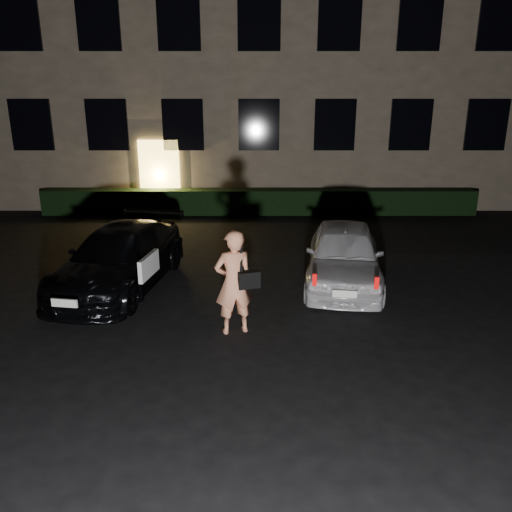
{
  "coord_description": "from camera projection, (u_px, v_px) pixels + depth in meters",
  "views": [
    {
      "loc": [
        -0.09,
        -6.68,
        3.87
      ],
      "look_at": [
        -0.1,
        2.0,
        1.13
      ],
      "focal_mm": 35.0,
      "sensor_mm": 36.0,
      "label": 1
    }
  ],
  "objects": [
    {
      "name": "ground",
      "position": [
        262.0,
        367.0,
        7.53
      ],
      "size": [
        80.0,
        80.0,
        0.0
      ],
      "primitive_type": "plane",
      "color": "black",
      "rests_on": "ground"
    },
    {
      "name": "building",
      "position": [
        259.0,
        43.0,
        20.01
      ],
      "size": [
        20.0,
        8.11,
        12.0
      ],
      "color": "brown",
      "rests_on": "ground"
    },
    {
      "name": "hedge",
      "position": [
        259.0,
        202.0,
        17.42
      ],
      "size": [
        15.0,
        0.7,
        0.85
      ],
      "primitive_type": "cube",
      "color": "black",
      "rests_on": "ground"
    },
    {
      "name": "sedan",
      "position": [
        120.0,
        258.0,
        10.58
      ],
      "size": [
        2.47,
        4.62,
        1.27
      ],
      "rotation": [
        0.0,
        0.0,
        -0.16
      ],
      "color": "black",
      "rests_on": "ground"
    },
    {
      "name": "hatch",
      "position": [
        344.0,
        254.0,
        10.75
      ],
      "size": [
        2.14,
        4.08,
        1.33
      ],
      "rotation": [
        0.0,
        0.0,
        -0.15
      ],
      "color": "silver",
      "rests_on": "ground"
    },
    {
      "name": "man",
      "position": [
        234.0,
        282.0,
        8.4
      ],
      "size": [
        0.84,
        0.62,
        1.82
      ],
      "rotation": [
        0.0,
        0.0,
        3.46
      ],
      "color": "tan",
      "rests_on": "ground"
    }
  ]
}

